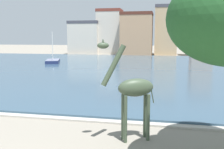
{
  "coord_description": "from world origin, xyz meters",
  "views": [
    {
      "loc": [
        6.07,
        -5.84,
        4.92
      ],
      "look_at": [
        2.44,
        12.32,
        2.2
      ],
      "focal_mm": 40.75,
      "sensor_mm": 36.0,
      "label": 1
    }
  ],
  "objects": [
    {
      "name": "sailboat_navy",
      "position": [
        -14.04,
        38.43,
        0.43
      ],
      "size": [
        3.97,
        6.24,
        5.94
      ],
      "color": "navy",
      "rests_on": "ground"
    },
    {
      "name": "townhouse_narrow_midrow",
      "position": [
        -9.14,
        66.88,
        6.42
      ],
      "size": [
        6.94,
        6.09,
        12.81
      ],
      "color": "beige",
      "rests_on": "ground"
    },
    {
      "name": "quay_edge_coping",
      "position": [
        0.0,
        8.07,
        0.06
      ],
      "size": [
        83.85,
        0.5,
        0.12
      ],
      "primitive_type": "cube",
      "color": "#ADA89E",
      "rests_on": "ground"
    },
    {
      "name": "harbor_water",
      "position": [
        0.0,
        34.8,
        0.12
      ],
      "size": [
        83.85,
        52.97,
        0.25
      ],
      "primitive_type": "cube",
      "color": "#334C60",
      "rests_on": "ground"
    },
    {
      "name": "townhouse_wide_warehouse",
      "position": [
        -16.21,
        65.47,
        4.78
      ],
      "size": [
        8.86,
        5.76,
        9.52
      ],
      "color": "beige",
      "rests_on": "ground"
    },
    {
      "name": "townhouse_end_terrace",
      "position": [
        -1.03,
        63.65,
        5.76
      ],
      "size": [
        8.44,
        6.87,
        11.49
      ],
      "color": "tan",
      "rests_on": "ground"
    },
    {
      "name": "townhouse_tall_gabled",
      "position": [
        16.06,
        65.83,
        5.97
      ],
      "size": [
        5.4,
        6.87,
        11.91
      ],
      "color": "tan",
      "rests_on": "ground"
    },
    {
      "name": "townhouse_corner_house",
      "position": [
        6.7,
        67.0,
        6.76
      ],
      "size": [
        5.93,
        8.11,
        13.49
      ],
      "color": "tan",
      "rests_on": "ground"
    },
    {
      "name": "giraffe_statue",
      "position": [
        4.74,
        5.82,
        2.48
      ],
      "size": [
        2.65,
        1.59,
        4.86
      ],
      "color": "#3D4C38",
      "rests_on": "ground"
    }
  ]
}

